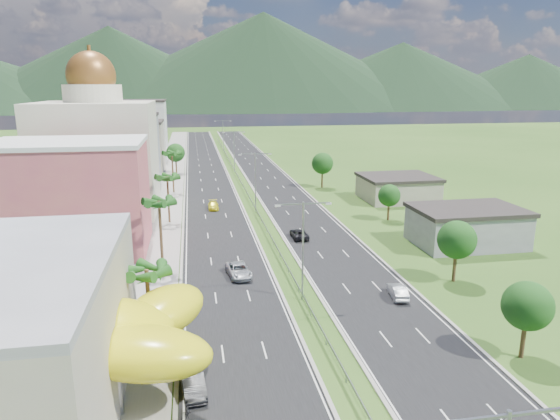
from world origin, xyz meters
TOP-DOWN VIEW (x-y plane):
  - ground at (0.00, 0.00)m, footprint 500.00×500.00m
  - road_left at (-7.50, 90.00)m, footprint 11.00×260.00m
  - road_right at (7.50, 90.00)m, footprint 11.00×260.00m
  - sidewalk_left at (-17.00, 90.00)m, footprint 7.00×260.00m
  - median_guardrail at (0.00, 71.99)m, footprint 0.10×216.06m
  - streetlight_median_b at (0.00, 10.00)m, footprint 6.04×0.25m
  - streetlight_median_c at (0.00, 50.00)m, footprint 6.04×0.25m
  - streetlight_median_d at (0.00, 95.00)m, footprint 6.04×0.25m
  - streetlight_median_e at (0.00, 140.00)m, footprint 6.04×0.25m
  - lime_canopy at (-20.00, -4.00)m, footprint 18.00×15.00m
  - pink_shophouse at (-28.00, 32.00)m, footprint 20.00×15.00m
  - domed_building at (-28.00, 55.00)m, footprint 20.00×20.00m
  - midrise_grey at (-27.00, 80.00)m, footprint 16.00×15.00m
  - midrise_beige at (-27.00, 102.00)m, footprint 16.00×15.00m
  - midrise_white at (-27.00, 125.00)m, footprint 16.00×15.00m
  - shed_near at (28.00, 25.00)m, footprint 15.00×10.00m
  - shed_far at (30.00, 55.00)m, footprint 14.00×12.00m
  - palm_tree_b at (-15.50, 2.00)m, footprint 3.60×3.60m
  - palm_tree_c at (-15.50, 22.00)m, footprint 3.60×3.60m
  - palm_tree_d at (-15.50, 45.00)m, footprint 3.60×3.60m
  - palm_tree_e at (-15.50, 70.00)m, footprint 3.60×3.60m
  - leafy_tree_lfar at (-15.50, 95.00)m, footprint 4.90×4.90m
  - leafy_tree_ra at (16.00, -5.00)m, footprint 4.20×4.20m
  - leafy_tree_rb at (19.00, 12.00)m, footprint 4.55×4.55m
  - leafy_tree_rc at (22.00, 40.00)m, footprint 3.85×3.85m
  - leafy_tree_rd at (18.00, 70.00)m, footprint 4.90×4.90m
  - mountain_ridge at (60.00, 450.00)m, footprint 860.00×140.00m
  - car_dark_left at (-11.91, -5.08)m, footprint 2.18×4.93m
  - car_silver_mid_left at (-6.21, 18.05)m, footprint 3.24×5.77m
  - car_yellow_far_left at (-7.66, 53.23)m, footprint 1.98×4.78m
  - car_silver_right at (10.48, 8.68)m, footprint 2.17×4.57m
  - car_dark_far_right at (4.45, 32.23)m, footprint 2.30×4.97m
  - motorcycle at (-12.30, -8.42)m, footprint 0.54×1.74m

SIDE VIEW (x-z plane):
  - ground at x=0.00m, z-range 0.00..0.00m
  - mountain_ridge at x=60.00m, z-range -45.00..45.00m
  - road_left at x=-7.50m, z-range 0.00..0.04m
  - road_right at x=7.50m, z-range 0.00..0.04m
  - sidewalk_left at x=-17.00m, z-range 0.00..0.12m
  - motorcycle at x=-12.30m, z-range 0.04..1.15m
  - median_guardrail at x=0.00m, z-range 0.24..1.00m
  - car_dark_far_right at x=4.45m, z-range 0.04..1.42m
  - car_yellow_far_left at x=-7.66m, z-range 0.04..1.42m
  - car_silver_right at x=10.48m, z-range 0.04..1.49m
  - car_silver_mid_left at x=-6.21m, z-range 0.04..1.56m
  - car_dark_left at x=-11.91m, z-range 0.04..1.61m
  - shed_far at x=30.00m, z-range 0.00..4.40m
  - shed_near at x=28.00m, z-range 0.00..5.00m
  - leafy_tree_rc at x=22.00m, z-range 1.21..7.54m
  - leafy_tree_ra at x=16.00m, z-range 1.33..8.23m
  - lime_canopy at x=-20.00m, z-range 1.29..8.69m
  - leafy_tree_rb at x=19.00m, z-range 1.44..8.92m
  - leafy_tree_lfar at x=-15.50m, z-range 1.55..9.60m
  - leafy_tree_rd at x=18.00m, z-range 1.55..9.60m
  - midrise_beige at x=-27.00m, z-range 0.00..13.00m
  - streetlight_median_b at x=0.00m, z-range 1.25..12.25m
  - streetlight_median_c at x=0.00m, z-range 1.25..12.25m
  - streetlight_median_d at x=0.00m, z-range 1.25..12.25m
  - streetlight_median_e at x=0.00m, z-range 1.25..12.25m
  - palm_tree_b at x=-15.50m, z-range 3.01..11.11m
  - pink_shophouse at x=-28.00m, z-range 0.00..15.00m
  - palm_tree_d at x=-15.50m, z-range 3.24..11.84m
  - midrise_grey at x=-27.00m, z-range 0.00..16.00m
  - palm_tree_e at x=-15.50m, z-range 3.61..13.01m
  - palm_tree_c at x=-15.50m, z-range 3.70..13.30m
  - midrise_white at x=-27.00m, z-range 0.00..18.00m
  - domed_building at x=-28.00m, z-range -3.00..25.70m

